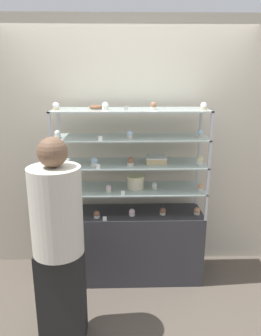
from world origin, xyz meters
The scene contains 36 objects.
ground_plane centered at (0.00, 0.00, 0.00)m, with size 20.00×20.00×0.00m, color brown.
back_wall centered at (0.00, 0.36, 1.30)m, with size 8.00×0.05×2.60m.
display_base centered at (0.00, 0.00, 0.36)m, with size 1.42×0.44×0.72m.
display_riser_lower centered at (0.00, 0.00, 0.96)m, with size 1.42×0.44×0.25m.
display_riser_middle centered at (0.00, 0.00, 1.21)m, with size 1.42×0.44×0.25m.
display_riser_upper centered at (0.00, 0.00, 1.46)m, with size 1.42×0.44×0.25m.
display_riser_top centered at (0.00, 0.00, 1.72)m, with size 1.42×0.44×0.25m.
layer_cake_centerpiece centered at (0.05, -0.01, 1.04)m, with size 0.16×0.16×0.13m.
sheet_cake_frosted centered at (0.24, 0.01, 1.26)m, with size 0.19×0.18×0.06m.
cupcake_0 centered at (-0.64, -0.07, 0.75)m, with size 0.06×0.06×0.07m.
cupcake_1 centered at (-0.33, -0.12, 0.75)m, with size 0.06×0.06×0.07m.
cupcake_2 centered at (0.01, -0.08, 0.75)m, with size 0.06×0.06×0.07m.
cupcake_3 centered at (0.31, -0.07, 0.75)m, with size 0.06×0.06×0.07m.
cupcake_4 centered at (0.65, -0.07, 0.75)m, with size 0.06×0.06×0.07m.
price_tag_0 centered at (-0.25, -0.20, 0.74)m, with size 0.04×0.00×0.04m.
cupcake_5 centered at (-0.64, -0.05, 1.01)m, with size 0.05×0.05×0.07m.
cupcake_6 centered at (-0.21, -0.10, 1.01)m, with size 0.05×0.05×0.07m.
cupcake_7 centered at (0.23, -0.03, 1.01)m, with size 0.05×0.05×0.07m.
cupcake_8 centered at (0.66, -0.09, 1.01)m, with size 0.05×0.05×0.07m.
price_tag_1 centered at (-0.08, -0.20, 0.99)m, with size 0.04×0.00×0.04m.
cupcake_9 centered at (-0.65, -0.12, 1.26)m, with size 0.07×0.07×0.08m.
cupcake_10 centered at (-0.33, -0.09, 1.26)m, with size 0.07×0.07×0.08m.
cupcake_11 centered at (0.00, -0.10, 1.26)m, with size 0.07×0.07×0.08m.
cupcake_12 centered at (0.65, -0.08, 1.26)m, with size 0.07×0.07×0.08m.
price_tag_2 centered at (-0.29, -0.20, 1.25)m, with size 0.04×0.00×0.04m.
cupcake_13 centered at (-0.66, -0.06, 1.51)m, with size 0.06×0.06×0.07m.
cupcake_14 centered at (-0.01, -0.08, 1.51)m, with size 0.06×0.06×0.07m.
cupcake_15 centered at (0.64, -0.05, 1.51)m, with size 0.06×0.06×0.07m.
price_tag_3 centered at (-0.27, -0.20, 1.50)m, with size 0.04×0.00×0.04m.
cupcake_16 centered at (-0.67, -0.04, 1.77)m, with size 0.06×0.06×0.07m.
cupcake_17 centered at (-0.23, -0.05, 1.77)m, with size 0.06×0.06×0.07m.
cupcake_18 centered at (0.21, -0.05, 1.77)m, with size 0.06×0.06×0.07m.
cupcake_19 centered at (0.65, -0.08, 1.77)m, with size 0.06×0.06×0.07m.
price_tag_4 centered at (-0.04, -0.20, 1.76)m, with size 0.04×0.00×0.04m.
donut_glazed centered at (-0.32, 0.04, 1.75)m, with size 0.12×0.12×0.03m.
customer_figure centered at (-0.56, -0.80, 0.87)m, with size 0.38×0.38×1.63m.
Camera 1 is at (-0.09, -3.01, 2.04)m, focal length 35.00 mm.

